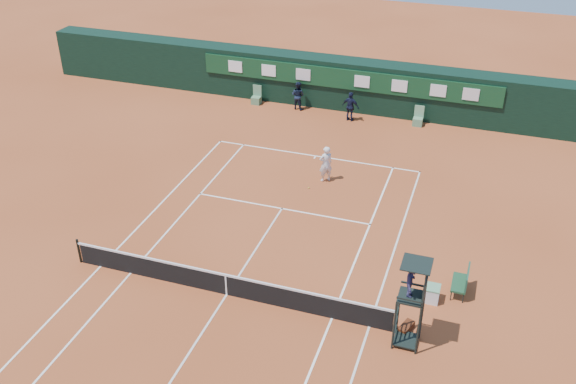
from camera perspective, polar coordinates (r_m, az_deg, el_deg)
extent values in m
plane|color=#A64D27|center=(24.62, -5.46, -9.06)|extent=(90.00, 90.00, 0.00)
cube|color=white|center=(33.96, 2.48, 3.22)|extent=(11.05, 0.08, 0.01)
cube|color=silver|center=(23.38, 7.24, -11.77)|extent=(0.08, 23.85, 0.01)
cube|color=white|center=(26.94, -16.30, -6.34)|extent=(0.08, 23.85, 0.01)
cube|color=white|center=(23.57, 3.93, -11.12)|extent=(0.08, 23.85, 0.01)
cube|color=silver|center=(26.27, -13.79, -7.00)|extent=(0.08, 23.85, 0.01)
cube|color=white|center=(29.42, -0.54, -1.48)|extent=(8.31, 0.08, 0.01)
cube|color=silver|center=(24.62, -5.46, -9.05)|extent=(0.08, 12.88, 0.01)
cube|color=white|center=(33.83, 2.41, 3.11)|extent=(0.08, 0.30, 0.01)
cube|color=black|center=(24.34, -5.52, -8.25)|extent=(12.60, 0.04, 0.90)
cube|color=silver|center=(24.04, -5.57, -7.36)|extent=(12.80, 0.06, 0.08)
cube|color=silver|center=(24.33, -5.52, -8.23)|extent=(0.06, 0.05, 0.92)
cylinder|color=black|center=(22.92, 9.60, -11.20)|extent=(0.10, 0.10, 1.10)
cylinder|color=black|center=(27.11, -18.08, -5.00)|extent=(0.10, 0.10, 1.10)
cube|color=black|center=(39.41, 5.40, 9.53)|extent=(40.00, 1.50, 3.00)
cube|color=#103B1F|center=(38.46, 5.15, 9.95)|extent=(18.00, 0.10, 1.20)
cube|color=white|center=(40.47, -4.71, 11.05)|extent=(0.90, 0.04, 0.70)
cube|color=white|center=(39.69, -1.73, 10.74)|extent=(0.90, 0.04, 0.70)
cube|color=silver|center=(39.03, 1.36, 10.39)|extent=(0.90, 0.04, 0.70)
cube|color=white|center=(38.19, 6.59, 9.72)|extent=(0.90, 0.04, 0.70)
cube|color=silver|center=(37.84, 9.88, 9.26)|extent=(0.90, 0.04, 0.70)
cube|color=silver|center=(37.62, 13.21, 8.77)|extent=(0.90, 0.04, 0.70)
cube|color=silver|center=(37.53, 15.94, 8.33)|extent=(0.90, 0.04, 0.70)
cube|color=#537F57|center=(40.24, -2.84, 8.15)|extent=(0.55, 0.50, 0.46)
cube|color=#578562|center=(40.22, -2.75, 9.01)|extent=(0.55, 0.06, 0.70)
cube|color=#58865F|center=(38.03, 11.45, 6.14)|extent=(0.55, 0.50, 0.46)
cube|color=#649970|center=(38.00, 11.59, 7.05)|extent=(0.55, 0.06, 0.70)
cylinder|color=black|center=(22.03, 9.41, -11.68)|extent=(0.07, 0.07, 2.00)
cylinder|color=black|center=(22.62, 9.78, -10.37)|extent=(0.07, 0.07, 2.00)
cylinder|color=black|center=(21.98, 11.50, -12.06)|extent=(0.07, 0.07, 2.00)
cylinder|color=black|center=(22.58, 11.81, -10.73)|extent=(0.07, 0.07, 2.00)
cube|color=black|center=(21.62, 10.89, -9.15)|extent=(0.85, 0.85, 0.08)
cube|color=black|center=(21.34, 12.07, -8.49)|extent=(0.06, 0.85, 0.80)
cube|color=black|center=(21.17, 10.76, -9.42)|extent=(0.85, 0.05, 0.06)
cube|color=black|center=(21.82, 11.12, -8.05)|extent=(0.85, 0.05, 0.06)
cylinder|color=black|center=(20.75, 12.04, -8.20)|extent=(0.04, 0.04, 1.00)
cylinder|color=black|center=(21.38, 12.35, -6.91)|extent=(0.04, 0.04, 1.00)
cube|color=black|center=(20.78, 11.39, -6.30)|extent=(0.95, 0.95, 0.04)
cube|color=black|center=(22.87, 10.42, -12.79)|extent=(0.80, 0.80, 0.05)
cube|color=black|center=(22.72, 9.47, -12.15)|extent=(0.04, 0.80, 0.04)
cube|color=black|center=(22.46, 9.55, -11.40)|extent=(0.04, 0.80, 0.04)
cube|color=black|center=(22.19, 9.64, -10.63)|extent=(0.04, 0.80, 0.04)
cube|color=black|center=(21.93, 9.74, -9.85)|extent=(0.04, 0.80, 0.04)
imported|color=#1F1B37|center=(21.20, 10.94, -7.72)|extent=(0.47, 0.82, 1.28)
cube|color=#1A4227|center=(25.17, 14.98, -7.82)|extent=(0.55, 1.20, 0.08)
cube|color=#1B4531|center=(24.96, 15.66, -7.29)|extent=(0.06, 1.20, 0.60)
cylinder|color=black|center=(24.88, 14.28, -8.94)|extent=(0.04, 0.04, 0.41)
cylinder|color=black|center=(24.88, 15.29, -9.11)|extent=(0.04, 0.04, 0.41)
cylinder|color=black|center=(25.75, 14.54, -7.44)|extent=(0.04, 0.04, 0.41)
cylinder|color=black|center=(25.75, 15.52, -7.60)|extent=(0.04, 0.04, 0.41)
cube|color=black|center=(23.33, 10.46, -11.78)|extent=(0.53, 0.77, 0.27)
cube|color=silver|center=(24.65, 12.65, -8.84)|extent=(0.55, 0.55, 0.60)
cube|color=#60946A|center=(24.45, 12.73, -8.26)|extent=(0.57, 0.57, 0.05)
sphere|color=yellow|center=(30.98, 1.85, 0.37)|extent=(0.07, 0.07, 0.07)
imported|color=silver|center=(31.25, 3.38, 2.51)|extent=(0.81, 0.78, 1.86)
imported|color=black|center=(39.23, 0.88, 8.58)|extent=(0.97, 0.82, 1.74)
imported|color=black|center=(37.82, 5.58, 7.56)|extent=(1.09, 0.62, 1.76)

